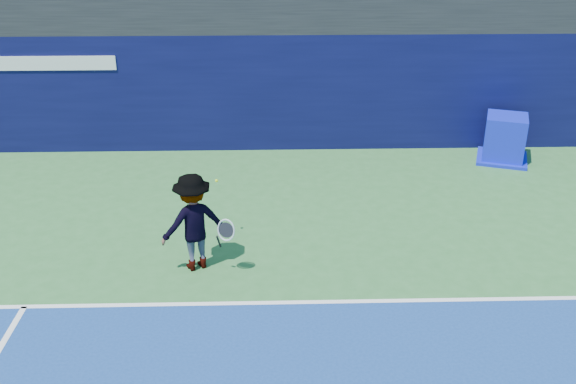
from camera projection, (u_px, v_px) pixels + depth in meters
name	position (u px, v px, depth m)	size (l,w,h in m)	color
baseline	(329.00, 302.00, 10.60)	(24.00, 0.10, 0.01)	white
stadium_band	(305.00, 1.00, 16.79)	(36.00, 3.00, 1.20)	black
back_wall_assembly	(306.00, 89.00, 16.77)	(36.00, 1.03, 3.00)	#090A35
equipment_cart	(504.00, 140.00, 16.08)	(1.54, 1.54, 1.16)	#0D17BE
tennis_player	(193.00, 222.00, 11.25)	(1.43, 1.10, 1.81)	white
tennis_ball	(216.00, 181.00, 12.04)	(0.06, 0.06, 0.06)	#CCE619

